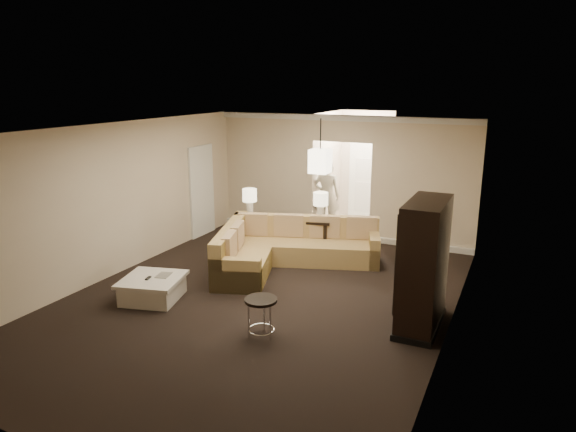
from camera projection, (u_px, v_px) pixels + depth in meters
The scene contains 19 objects.
ground at pixel (258, 300), 8.47m from camera, with size 8.00×8.00×0.00m, color black.
wall_back at pixel (341, 177), 11.62m from camera, with size 6.00×0.04×2.80m, color beige.
wall_front at pixel (44, 322), 4.61m from camera, with size 6.00×0.04×2.80m, color beige.
wall_left at pixel (112, 201), 9.35m from camera, with size 0.04×8.00×2.80m, color beige.
wall_right at pixel (453, 243), 6.88m from camera, with size 0.04×8.00×2.80m, color beige.
ceiling at pixel (255, 129), 7.76m from camera, with size 6.00×8.00×0.02m, color silver.
crown_molding at pixel (342, 118), 11.24m from camera, with size 6.00×0.10×0.12m, color silver.
baseboard at pixel (339, 235), 11.92m from camera, with size 6.00×0.10×0.12m, color silver.
side_door at pixel (202, 191), 11.88m from camera, with size 0.05×0.90×2.10m, color white.
foyer at pixel (359, 173), 12.82m from camera, with size 1.44×2.02×2.80m.
sectional_sofa at pixel (285, 248), 9.99m from camera, with size 3.11×3.09×0.89m.
coffee_table at pixel (153, 288), 8.48m from camera, with size 1.15×1.15×0.40m.
console_table at pixel (285, 232), 10.76m from camera, with size 2.01×0.83×0.76m.
armoire at pixel (423, 268), 7.38m from camera, with size 0.56×1.32×1.90m.
drink_table at pixel (261, 309), 7.18m from camera, with size 0.46×0.46×0.58m.
table_lamp_left at pixel (250, 198), 10.75m from camera, with size 0.30×0.30×0.58m.
table_lamp_right at pixel (321, 202), 10.41m from camera, with size 0.30×0.30×0.58m.
pendant_light at pixel (320, 161), 10.34m from camera, with size 0.38×0.38×1.09m.
person at pixel (327, 192), 12.18m from camera, with size 0.69×0.46×1.92m, color beige.
Camera 1 is at (3.78, -6.89, 3.50)m, focal length 32.00 mm.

